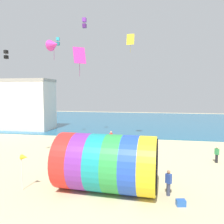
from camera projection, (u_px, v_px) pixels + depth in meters
The scene contains 15 objects.
ground_plane at pixel (101, 192), 14.24m from camera, with size 120.00×120.00×0.00m, color #CCBA8C.
sea at pixel (138, 121), 50.60m from camera, with size 120.00×40.00×0.10m, color #236084.
giant_inflatable_tube at pixel (107, 163), 14.33m from camera, with size 6.67×4.07×3.74m.
kite_handler at pixel (168, 183), 13.68m from camera, with size 0.42×0.39×1.64m.
kite_magenta_delta at pixel (54, 45), 20.86m from camera, with size 1.48×1.47×2.04m.
kite_yellow_diamond at pixel (130, 40), 27.48m from camera, with size 0.97×0.37×2.33m.
kite_magenta_diamond at pixel (79, 56), 20.94m from camera, with size 1.30×1.15×2.85m.
kite_black_box at pixel (6, 54), 18.95m from camera, with size 0.30×0.30×0.79m.
kite_purple_box at pixel (84, 23), 29.59m from camera, with size 0.49×0.49×1.38m.
kite_cyan_box at pixel (58, 41), 28.95m from camera, with size 0.44×0.44×1.09m.
bystander_near_water at pixel (111, 138), 26.95m from camera, with size 0.42×0.40×1.77m.
bystander_mid_beach at pixel (217, 154), 20.15m from camera, with size 0.39×0.42×1.56m.
promenade_building at pixel (21, 105), 38.27m from camera, with size 11.41×4.86×8.84m.
beach_flag at pixel (24, 159), 14.32m from camera, with size 0.47×0.36×2.43m.
cooler_box at pixel (181, 203), 12.46m from camera, with size 0.52×0.36×0.36m, color #2659B2.
Camera 1 is at (3.18, -13.38, 6.44)m, focal length 35.00 mm.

